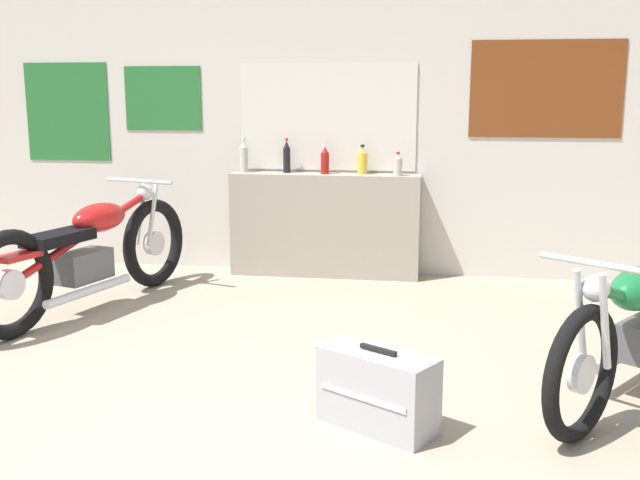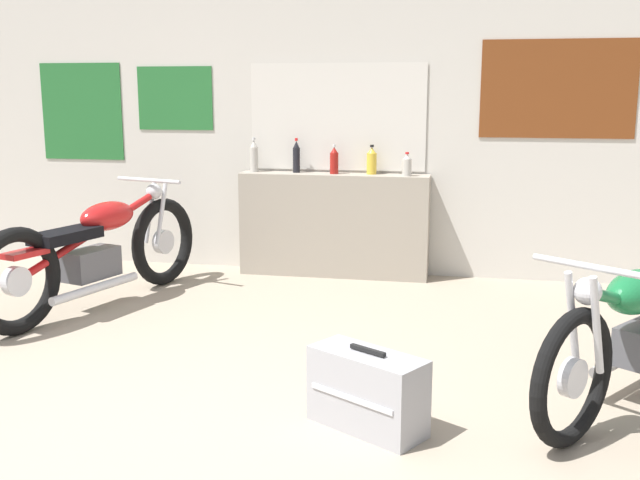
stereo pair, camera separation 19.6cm
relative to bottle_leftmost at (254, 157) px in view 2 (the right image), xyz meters
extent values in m
plane|color=gray|center=(0.48, -3.40, -1.05)|extent=(24.00, 24.00, 0.00)
cube|color=beige|center=(0.48, 0.15, 0.35)|extent=(10.00, 0.06, 2.80)
cube|color=silver|center=(0.74, 0.12, 0.35)|extent=(1.50, 0.01, 0.87)
cube|color=beige|center=(0.74, 0.11, 0.35)|extent=(1.56, 0.01, 0.93)
cube|color=brown|center=(2.59, 0.12, 0.59)|extent=(1.25, 0.01, 0.81)
cube|color=#23662D|center=(-0.78, 0.12, 0.51)|extent=(0.72, 0.01, 0.57)
cube|color=#23662D|center=(-1.72, 0.12, 0.38)|extent=(0.81, 0.01, 0.90)
cube|color=gray|center=(0.74, -0.03, -0.59)|extent=(1.67, 0.28, 0.91)
cylinder|color=#B7B2A8|center=(0.00, 0.00, -0.03)|extent=(0.07, 0.07, 0.22)
cone|color=#B7B2A8|center=(0.00, 0.00, 0.11)|extent=(0.06, 0.06, 0.06)
cylinder|color=silver|center=(0.00, 0.00, 0.16)|extent=(0.03, 0.03, 0.02)
cylinder|color=black|center=(0.39, 0.02, -0.03)|extent=(0.06, 0.06, 0.22)
cone|color=black|center=(0.39, 0.02, 0.11)|extent=(0.05, 0.05, 0.06)
cylinder|color=red|center=(0.39, 0.02, 0.16)|extent=(0.03, 0.03, 0.02)
cylinder|color=maroon|center=(0.73, -0.02, -0.04)|extent=(0.07, 0.07, 0.18)
cone|color=maroon|center=(0.73, -0.02, 0.07)|extent=(0.06, 0.06, 0.05)
cylinder|color=silver|center=(0.73, -0.02, 0.11)|extent=(0.03, 0.03, 0.02)
cylinder|color=gold|center=(1.06, 0.01, -0.04)|extent=(0.09, 0.09, 0.18)
cone|color=gold|center=(1.06, 0.01, 0.07)|extent=(0.07, 0.07, 0.05)
cylinder|color=black|center=(1.06, 0.01, 0.11)|extent=(0.03, 0.03, 0.02)
cylinder|color=#B7B2A8|center=(1.37, -0.07, -0.06)|extent=(0.08, 0.08, 0.15)
cone|color=#B7B2A8|center=(1.37, -0.07, 0.03)|extent=(0.07, 0.07, 0.04)
cylinder|color=red|center=(1.37, -0.07, 0.06)|extent=(0.03, 0.03, 0.02)
torus|color=black|center=(-0.63, -0.63, -0.68)|extent=(0.31, 0.74, 0.74)
cylinder|color=silver|center=(-0.63, -0.63, -0.68)|extent=(0.13, 0.22, 0.20)
torus|color=black|center=(-1.06, -2.09, -0.68)|extent=(0.31, 0.74, 0.74)
cylinder|color=silver|center=(-1.06, -2.09, -0.68)|extent=(0.13, 0.22, 0.20)
cube|color=#4C4C51|center=(-0.86, -1.43, -0.70)|extent=(0.33, 0.47, 0.22)
cylinder|color=#B21919|center=(-0.86, -1.43, -0.48)|extent=(0.45, 1.34, 0.46)
ellipsoid|color=#B21919|center=(-0.81, -1.24, -0.36)|extent=(0.38, 0.56, 0.22)
cube|color=black|center=(-0.93, -1.65, -0.44)|extent=(0.38, 0.56, 0.08)
cube|color=#B21919|center=(-1.03, -2.00, -0.50)|extent=(0.22, 0.33, 0.04)
cylinder|color=silver|center=(-0.71, -0.69, -0.41)|extent=(0.09, 0.18, 0.53)
cylinder|color=silver|center=(-0.59, -0.72, -0.41)|extent=(0.09, 0.18, 0.53)
cylinder|color=silver|center=(-0.67, -0.78, -0.14)|extent=(0.62, 0.21, 0.03)
sphere|color=silver|center=(-0.65, -0.72, -0.24)|extent=(0.13, 0.13, 0.13)
cylinder|color=silver|center=(-0.76, -1.58, -0.84)|extent=(0.30, 0.82, 0.06)
torus|color=black|center=(2.40, -3.05, -0.72)|extent=(0.45, 0.58, 0.66)
cylinder|color=silver|center=(2.40, -3.05, -0.72)|extent=(0.15, 0.18, 0.19)
ellipsoid|color=#196B38|center=(2.75, -2.57, -0.41)|extent=(0.48, 0.53, 0.22)
cylinder|color=silver|center=(2.49, -3.03, -0.47)|extent=(0.13, 0.16, 0.49)
cylinder|color=silver|center=(2.39, -2.96, -0.47)|extent=(0.13, 0.16, 0.49)
cylinder|color=silver|center=(2.48, -2.93, -0.22)|extent=(0.53, 0.40, 0.03)
sphere|color=silver|center=(2.45, -2.98, -0.32)|extent=(0.13, 0.13, 0.13)
cylinder|color=silver|center=(2.81, -2.26, -0.86)|extent=(0.51, 0.66, 0.06)
cube|color=#9E9EA3|center=(1.45, -3.06, -0.85)|extent=(0.63, 0.51, 0.39)
cube|color=silver|center=(1.39, -3.17, -0.85)|extent=(0.43, 0.26, 0.02)
cube|color=black|center=(1.45, -3.06, -0.65)|extent=(0.19, 0.13, 0.02)
camera|label=1|loc=(1.71, -6.49, 0.58)|focal=42.00mm
camera|label=2|loc=(1.90, -6.46, 0.58)|focal=42.00mm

